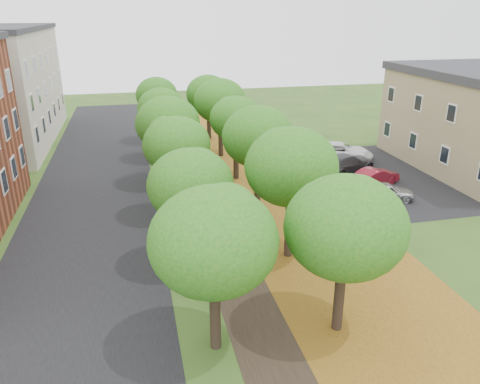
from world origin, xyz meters
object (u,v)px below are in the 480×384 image
car_silver (385,191)px  car_white (340,152)px  bench (250,235)px  car_red (375,177)px  car_grey (345,163)px

car_silver → car_white: (0.84, 8.86, 0.13)m
car_silver → car_white: car_white is taller
car_white → bench: bearing=161.7°
car_red → car_grey: car_grey is taller
car_grey → car_white: car_grey is taller
car_silver → car_grey: 5.75m
bench → car_white: 16.80m
car_silver → car_grey: bearing=11.8°
car_red → car_silver: bearing=144.1°
car_grey → car_silver: bearing=158.0°
car_red → car_white: size_ratio=0.71×
car_red → car_grey: (-0.86, 3.03, 0.12)m
car_grey → car_white: (0.97, 3.12, -0.00)m
bench → car_silver: 10.80m
car_red → bench: bearing=100.7°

